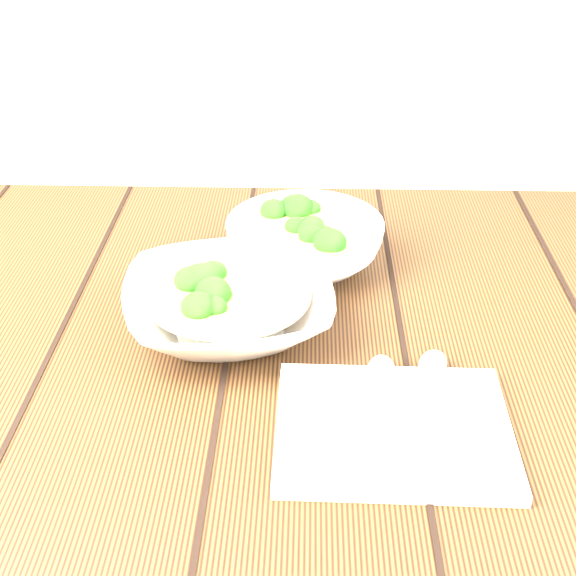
{
  "coord_description": "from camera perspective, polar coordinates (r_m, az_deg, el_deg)",
  "views": [
    {
      "loc": [
        0.07,
        -0.79,
        1.28
      ],
      "look_at": [
        0.05,
        0.0,
        0.8
      ],
      "focal_mm": 50.0,
      "sensor_mm": 36.0,
      "label": 1
    }
  ],
  "objects": [
    {
      "name": "spoon_left",
      "position": [
        0.83,
        6.57,
        -7.32
      ],
      "size": [
        0.04,
        0.19,
        0.01
      ],
      "color": "#ABA597",
      "rests_on": "napkin"
    },
    {
      "name": "table",
      "position": [
        1.03,
        -2.63,
        -8.2
      ],
      "size": [
        1.2,
        0.8,
        0.75
      ],
      "color": "#31200E",
      "rests_on": "ground"
    },
    {
      "name": "soup_bowl_front",
      "position": [
        0.93,
        -4.24,
        -1.21
      ],
      "size": [
        0.28,
        0.28,
        0.07
      ],
      "color": "silver",
      "rests_on": "table"
    },
    {
      "name": "napkin",
      "position": [
        0.8,
        7.48,
        -9.88
      ],
      "size": [
        0.23,
        0.19,
        0.01
      ],
      "primitive_type": "cube",
      "rotation": [
        0.0,
        0.0,
        -0.02
      ],
      "color": "beige",
      "rests_on": "table"
    },
    {
      "name": "trivet",
      "position": [
        0.97,
        -0.27,
        -1.03
      ],
      "size": [
        0.12,
        0.12,
        0.03
      ],
      "primitive_type": "torus",
      "rotation": [
        0.0,
        0.0,
        0.18
      ],
      "color": "black",
      "rests_on": "table"
    },
    {
      "name": "soup_bowl_back",
      "position": [
        1.06,
        1.21,
        3.33
      ],
      "size": [
        0.25,
        0.25,
        0.08
      ],
      "color": "silver",
      "rests_on": "table"
    },
    {
      "name": "spoon_right",
      "position": [
        0.85,
        9.85,
        -6.77
      ],
      "size": [
        0.07,
        0.19,
        0.01
      ],
      "color": "#ABA597",
      "rests_on": "napkin"
    }
  ]
}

